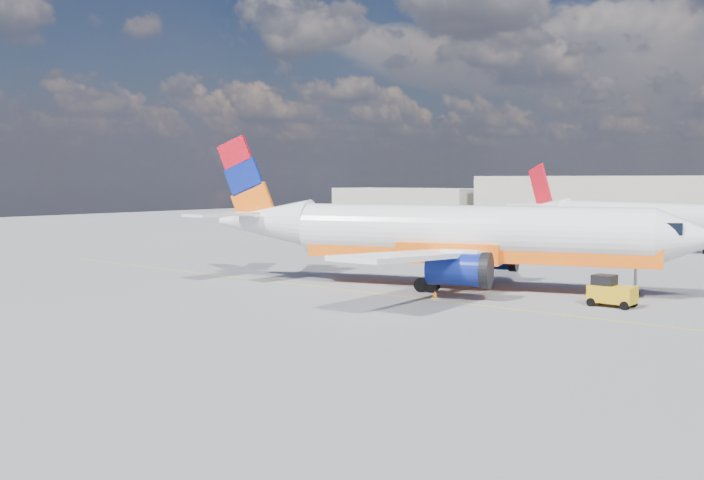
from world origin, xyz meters
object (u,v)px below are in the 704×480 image
Objects in this scene: second_jet at (626,218)px; traffic_cone at (435,295)px; gse_tug at (611,292)px; main_jet at (452,235)px.

second_jet is 46.18m from traffic_cone.
second_jet is 57.50× the size of traffic_cone.
gse_tug reaches higher than traffic_cone.
main_jet is 1.16× the size of second_jet.
main_jet is 66.87× the size of traffic_cone.
main_jet is at bearing 177.21° from gse_tug.
second_jet is 44.30m from gse_tug.
traffic_cone is at bearing -61.15° from second_jet.
main_jet is at bearing 110.05° from traffic_cone.
second_jet reaches higher than traffic_cone.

